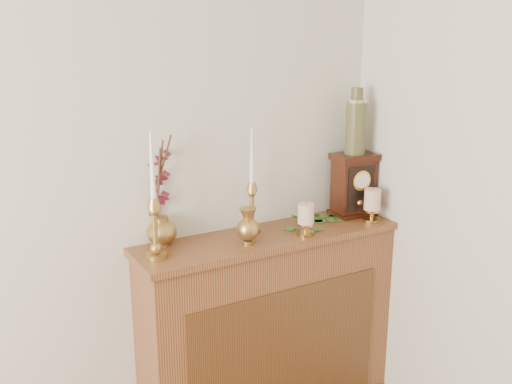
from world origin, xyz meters
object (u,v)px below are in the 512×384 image
candlestick_left (154,218)px  candlestick_center (252,199)px  bud_vase (248,227)px  ginger_jar (160,195)px  ceramic_vase (356,125)px  mantel_clock (353,185)px

candlestick_left → candlestick_center: 0.49m
bud_vase → ginger_jar: (-0.31, 0.20, 0.13)m
bud_vase → ginger_jar: size_ratio=0.34×
bud_vase → ginger_jar: bearing=147.3°
candlestick_left → ceramic_vase: (1.03, 0.06, 0.28)m
mantel_clock → ceramic_vase: bearing=90.0°
bud_vase → candlestick_left: bearing=173.9°
candlestick_center → bud_vase: size_ratio=2.96×
candlestick_left → ginger_jar: 0.18m
ginger_jar → ceramic_vase: size_ratio=1.52×
bud_vase → ceramic_vase: 0.74m
candlestick_center → bud_vase: bearing=-125.5°
bud_vase → ceramic_vase: bearing=9.4°
ginger_jar → mantel_clock: (0.94, -0.09, -0.06)m
candlestick_left → ceramic_vase: size_ratio=1.64×
bud_vase → mantel_clock: 0.65m
candlestick_left → bud_vase: size_ratio=3.22×
candlestick_center → mantel_clock: 0.55m
candlestick_center → ginger_jar: size_ratio=0.99×
ceramic_vase → bud_vase: bearing=-170.6°
candlestick_center → ceramic_vase: size_ratio=1.51×
candlestick_center → ginger_jar: ginger_jar is taller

